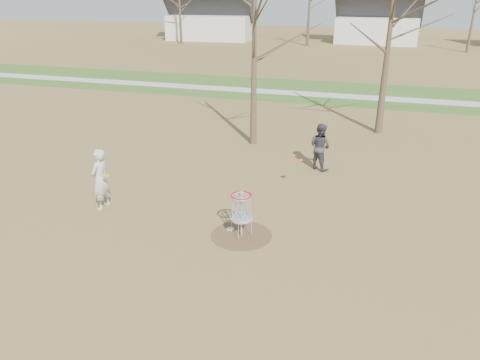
% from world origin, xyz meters
% --- Properties ---
extents(ground, '(160.00, 160.00, 0.00)m').
position_xyz_m(ground, '(0.00, 0.00, 0.00)').
color(ground, brown).
rests_on(ground, ground).
extents(green_band, '(160.00, 8.00, 0.01)m').
position_xyz_m(green_band, '(0.00, 21.00, 0.01)').
color(green_band, '#2D5119').
rests_on(green_band, ground).
extents(footpath, '(160.00, 1.50, 0.01)m').
position_xyz_m(footpath, '(0.00, 20.00, 0.01)').
color(footpath, '#9E9E99').
rests_on(footpath, green_band).
extents(dirt_circle, '(1.80, 1.80, 0.01)m').
position_xyz_m(dirt_circle, '(0.00, 0.00, 0.01)').
color(dirt_circle, '#47331E').
rests_on(dirt_circle, ground).
extents(player_standing, '(0.54, 0.77, 2.03)m').
position_xyz_m(player_standing, '(-4.86, 0.44, 1.01)').
color(player_standing, '#B6B6B6').
rests_on(player_standing, ground).
extents(player_throwing, '(1.13, 1.06, 1.86)m').
position_xyz_m(player_throwing, '(1.38, 6.10, 0.93)').
color(player_throwing, '#353338').
rests_on(player_throwing, ground).
extents(disc_grounded, '(0.22, 0.22, 0.02)m').
position_xyz_m(disc_grounded, '(-0.42, 0.24, 0.02)').
color(disc_grounded, silver).
rests_on(disc_grounded, dirt_circle).
extents(discs_in_play, '(5.68, 3.77, 0.18)m').
position_xyz_m(discs_in_play, '(-1.60, 2.06, 1.21)').
color(discs_in_play, '#FF510D').
rests_on(discs_in_play, ground).
extents(disc_golf_basket, '(0.64, 0.64, 1.35)m').
position_xyz_m(disc_golf_basket, '(0.00, 0.00, 0.91)').
color(disc_golf_basket, '#9EA3AD').
rests_on(disc_golf_basket, ground).
extents(bare_trees, '(52.62, 44.98, 9.00)m').
position_xyz_m(bare_trees, '(1.78, 35.79, 5.35)').
color(bare_trees, '#382B1E').
rests_on(bare_trees, ground).
extents(houses_row, '(56.51, 10.01, 7.26)m').
position_xyz_m(houses_row, '(4.32, 52.56, 3.52)').
color(houses_row, silver).
rests_on(houses_row, ground).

